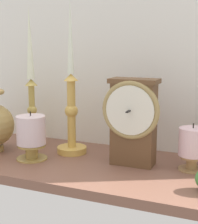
{
  "coord_description": "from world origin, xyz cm",
  "views": [
    {
      "loc": [
        35.37,
        -85.43,
        31.78
      ],
      "look_at": [
        -1.35,
        0.0,
        14.0
      ],
      "focal_mm": 57.94,
      "sensor_mm": 36.0,
      "label": 1
    }
  ],
  "objects_px": {
    "candlestick_tall_left": "(32,94)",
    "candlestick_tall_center": "(71,108)",
    "pillar_candle_front": "(31,135)",
    "pillar_candle_near_clock": "(192,146)",
    "mantel_clock": "(133,119)"
  },
  "relations": [
    {
      "from": "candlestick_tall_center",
      "to": "mantel_clock",
      "type": "bearing_deg",
      "value": -9.65
    },
    {
      "from": "candlestick_tall_left",
      "to": "pillar_candle_near_clock",
      "type": "bearing_deg",
      "value": -3.99
    },
    {
      "from": "mantel_clock",
      "to": "candlestick_tall_center",
      "type": "bearing_deg",
      "value": 170.35
    },
    {
      "from": "candlestick_tall_center",
      "to": "candlestick_tall_left",
      "type": "bearing_deg",
      "value": 171.15
    },
    {
      "from": "mantel_clock",
      "to": "candlestick_tall_left",
      "type": "distance_m",
      "value": 0.35
    },
    {
      "from": "mantel_clock",
      "to": "pillar_candle_front",
      "type": "bearing_deg",
      "value": -166.82
    },
    {
      "from": "candlestick_tall_left",
      "to": "pillar_candle_near_clock",
      "type": "distance_m",
      "value": 0.51
    },
    {
      "from": "mantel_clock",
      "to": "candlestick_tall_left",
      "type": "bearing_deg",
      "value": 170.7
    },
    {
      "from": "candlestick_tall_center",
      "to": "pillar_candle_near_clock",
      "type": "relative_size",
      "value": 3.65
    },
    {
      "from": "mantel_clock",
      "to": "pillar_candle_front",
      "type": "relative_size",
      "value": 1.7
    },
    {
      "from": "mantel_clock",
      "to": "pillar_candle_near_clock",
      "type": "distance_m",
      "value": 0.16
    },
    {
      "from": "candlestick_tall_left",
      "to": "candlestick_tall_center",
      "type": "distance_m",
      "value": 0.15
    },
    {
      "from": "candlestick_tall_center",
      "to": "pillar_candle_front",
      "type": "bearing_deg",
      "value": -127.64
    },
    {
      "from": "candlestick_tall_left",
      "to": "candlestick_tall_center",
      "type": "bearing_deg",
      "value": -8.85
    },
    {
      "from": "pillar_candle_front",
      "to": "candlestick_tall_left",
      "type": "bearing_deg",
      "value": 122.04
    }
  ]
}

